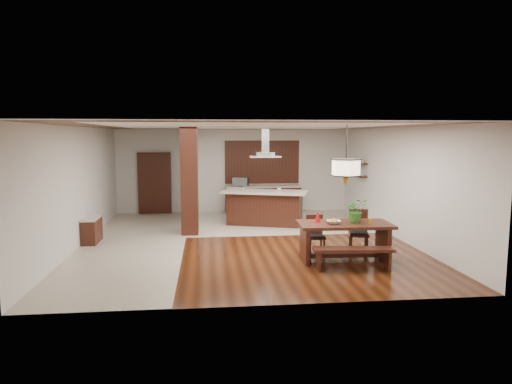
{
  "coord_description": "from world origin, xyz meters",
  "views": [
    {
      "loc": [
        -0.95,
        -11.36,
        2.66
      ],
      "look_at": [
        0.3,
        0.0,
        1.25
      ],
      "focal_mm": 32.0,
      "sensor_mm": 36.0,
      "label": 1
    }
  ],
  "objects": [
    {
      "name": "island_cup",
      "position": [
        1.2,
        1.93,
        1.08
      ],
      "size": [
        0.16,
        0.16,
        0.09
      ],
      "primitive_type": "imported",
      "rotation": [
        0.0,
        0.0,
        0.41
      ],
      "color": "white",
      "rests_on": "kitchen_island"
    },
    {
      "name": "partition_pier",
      "position": [
        -1.4,
        1.2,
        1.45
      ],
      "size": [
        0.45,
        1.0,
        2.9
      ],
      "primitive_type": "cube",
      "color": "black",
      "rests_on": "ground"
    },
    {
      "name": "pendant_lantern",
      "position": [
        1.97,
        -2.08,
        2.25
      ],
      "size": [
        0.64,
        0.64,
        1.31
      ],
      "primitive_type": null,
      "color": "#FFE8C3",
      "rests_on": "room_shell"
    },
    {
      "name": "soffit_band",
      "position": [
        0.0,
        0.0,
        2.88
      ],
      "size": [
        8.0,
        9.0,
        0.02
      ],
      "primitive_type": "cube",
      "color": "#3B210E",
      "rests_on": "room_shell"
    },
    {
      "name": "tile_kitchen",
      "position": [
        1.25,
        2.5,
        0.01
      ],
      "size": [
        5.5,
        4.0,
        0.01
      ],
      "primitive_type": "cube",
      "color": "beige",
      "rests_on": "ground"
    },
    {
      "name": "fruit_bowl",
      "position": [
        1.71,
        -2.15,
        0.86
      ],
      "size": [
        0.32,
        0.32,
        0.07
      ],
      "primitive_type": "imported",
      "rotation": [
        0.0,
        0.0,
        -0.1
      ],
      "color": "beige",
      "rests_on": "dining_table"
    },
    {
      "name": "room_shell",
      "position": [
        0.0,
        0.0,
        2.06
      ],
      "size": [
        9.0,
        9.04,
        2.92
      ],
      "color": "black",
      "rests_on": "ground"
    },
    {
      "name": "hallway_doorway",
      "position": [
        -2.7,
        4.4,
        1.05
      ],
      "size": [
        1.1,
        0.2,
        2.1
      ],
      "primitive_type": "cube",
      "color": "black",
      "rests_on": "ground"
    },
    {
      "name": "gold_ornament",
      "position": [
        2.49,
        -2.18,
        0.87
      ],
      "size": [
        0.09,
        0.09,
        0.1
      ],
      "primitive_type": "cylinder",
      "rotation": [
        0.0,
        0.0,
        -0.36
      ],
      "color": "gold",
      "rests_on": "dining_table"
    },
    {
      "name": "kitchen_window",
      "position": [
        1.0,
        4.46,
        1.75
      ],
      "size": [
        2.6,
        0.08,
        1.5
      ],
      "primitive_type": "cube",
      "color": "#A25E30",
      "rests_on": "room_shell"
    },
    {
      "name": "range_hood",
      "position": [
        0.79,
        2.04,
        2.46
      ],
      "size": [
        0.9,
        0.55,
        0.87
      ],
      "primitive_type": null,
      "color": "silver",
      "rests_on": "room_shell"
    },
    {
      "name": "kitchen_island",
      "position": [
        0.79,
        2.04,
        0.53
      ],
      "size": [
        2.72,
        1.82,
        1.03
      ],
      "rotation": [
        0.0,
        0.0,
        -0.32
      ],
      "color": "black",
      "rests_on": "ground"
    },
    {
      "name": "dining_table",
      "position": [
        1.97,
        -2.08,
        0.6
      ],
      "size": [
        2.01,
        1.06,
        0.82
      ],
      "rotation": [
        0.0,
        0.0,
        -0.04
      ],
      "color": "black",
      "rests_on": "ground"
    },
    {
      "name": "tile_hallway",
      "position": [
        -2.75,
        0.0,
        0.01
      ],
      "size": [
        2.5,
        9.0,
        0.01
      ],
      "primitive_type": "cube",
      "color": "beige",
      "rests_on": "ground"
    },
    {
      "name": "napkin_cone",
      "position": [
        1.42,
        -1.93,
        0.93
      ],
      "size": [
        0.16,
        0.16,
        0.23
      ],
      "primitive_type": "cone",
      "rotation": [
        0.0,
        0.0,
        -0.08
      ],
      "color": "#BB0D11",
      "rests_on": "dining_table"
    },
    {
      "name": "partition_stub",
      "position": [
        -1.4,
        3.3,
        1.45
      ],
      "size": [
        0.18,
        2.4,
        2.9
      ],
      "primitive_type": "cube",
      "color": "silver",
      "rests_on": "ground"
    },
    {
      "name": "rear_counter",
      "position": [
        1.0,
        4.2,
        0.48
      ],
      "size": [
        2.6,
        0.62,
        0.95
      ],
      "color": "black",
      "rests_on": "ground"
    },
    {
      "name": "shelf_lower",
      "position": [
        3.87,
        2.6,
        1.4
      ],
      "size": [
        0.26,
        0.9,
        0.04
      ],
      "primitive_type": "cube",
      "color": "black",
      "rests_on": "room_shell"
    },
    {
      "name": "dining_chair_right",
      "position": [
        2.49,
        -1.5,
        0.49
      ],
      "size": [
        0.52,
        0.52,
        0.99
      ],
      "primitive_type": null,
      "rotation": [
        0.0,
        0.0,
        -0.23
      ],
      "color": "black",
      "rests_on": "ground"
    },
    {
      "name": "shelf_upper",
      "position": [
        3.87,
        2.6,
        1.8
      ],
      "size": [
        0.26,
        0.9,
        0.04
      ],
      "primitive_type": "cube",
      "color": "black",
      "rests_on": "room_shell"
    },
    {
      "name": "dining_chair_left",
      "position": [
        1.51,
        -1.46,
        0.43
      ],
      "size": [
        0.39,
        0.39,
        0.87
      ],
      "primitive_type": null,
      "rotation": [
        0.0,
        0.0,
        -0.02
      ],
      "color": "black",
      "rests_on": "ground"
    },
    {
      "name": "microwave",
      "position": [
        0.22,
        4.17,
        1.09
      ],
      "size": [
        0.59,
        0.49,
        0.28
      ],
      "primitive_type": "imported",
      "rotation": [
        0.0,
        0.0,
        -0.31
      ],
      "color": "silver",
      "rests_on": "rear_counter"
    },
    {
      "name": "foliage_plant",
      "position": [
        2.23,
        -2.03,
        1.07
      ],
      "size": [
        0.47,
        0.41,
        0.51
      ],
      "primitive_type": "imported",
      "rotation": [
        0.0,
        0.0,
        -0.02
      ],
      "color": "#317A28",
      "rests_on": "dining_table"
    },
    {
      "name": "hallway_console",
      "position": [
        -3.81,
        0.2,
        0.32
      ],
      "size": [
        0.37,
        0.88,
        0.63
      ],
      "primitive_type": "cube",
      "color": "black",
      "rests_on": "ground"
    },
    {
      "name": "dining_bench",
      "position": [
        1.94,
        -2.79,
        0.22
      ],
      "size": [
        1.62,
        0.47,
        0.45
      ],
      "primitive_type": null,
      "rotation": [
        0.0,
        0.0,
        -0.08
      ],
      "color": "black",
      "rests_on": "ground"
    }
  ]
}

